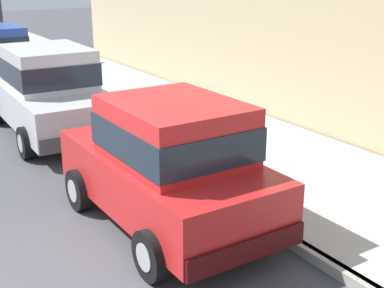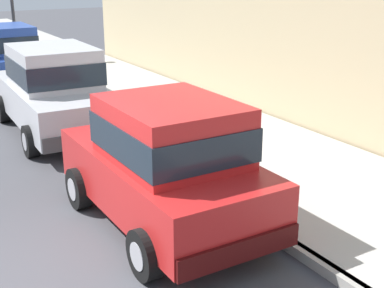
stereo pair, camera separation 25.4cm
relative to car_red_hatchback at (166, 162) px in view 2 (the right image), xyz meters
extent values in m
plane|color=#424247|center=(-2.13, -0.29, -0.98)|extent=(80.00, 80.00, 0.00)
cube|color=gray|center=(1.07, -0.29, -0.91)|extent=(0.16, 64.00, 0.14)
cube|color=#A8A59E|center=(2.87, -0.29, -0.91)|extent=(3.60, 64.00, 0.14)
cube|color=red|center=(0.00, 0.10, -0.28)|extent=(1.75, 3.71, 0.76)
cube|color=red|center=(0.00, -0.15, 0.50)|extent=(1.53, 1.91, 0.80)
cube|color=#19232D|center=(0.00, -0.15, 0.44)|extent=(1.56, 1.95, 0.44)
cube|color=#400A0A|center=(-0.02, 1.90, -0.52)|extent=(1.69, 0.21, 0.28)
cube|color=#400A0A|center=(0.01, -1.70, -0.52)|extent=(1.69, 0.21, 0.28)
cylinder|color=black|center=(-0.87, 1.24, -0.66)|extent=(0.23, 0.64, 0.64)
cylinder|color=#9E9EA3|center=(-0.87, 1.24, -0.66)|extent=(0.24, 0.35, 0.35)
cylinder|color=black|center=(0.85, 1.25, -0.66)|extent=(0.23, 0.64, 0.64)
cylinder|color=#9E9EA3|center=(0.85, 1.25, -0.66)|extent=(0.24, 0.35, 0.35)
cylinder|color=black|center=(-0.85, -1.06, -0.66)|extent=(0.23, 0.64, 0.64)
cylinder|color=#9E9EA3|center=(-0.85, -1.06, -0.66)|extent=(0.24, 0.35, 0.35)
cylinder|color=black|center=(0.87, -1.04, -0.66)|extent=(0.23, 0.64, 0.64)
cylinder|color=#9E9EA3|center=(0.87, -1.04, -0.66)|extent=(0.24, 0.35, 0.35)
cube|color=#EAEACC|center=(-0.55, 1.92, -0.16)|extent=(0.28, 0.08, 0.14)
cube|color=#EAEACC|center=(0.52, 1.93, -0.16)|extent=(0.28, 0.08, 0.14)
cube|color=#BCBCC1|center=(0.02, 5.30, -0.28)|extent=(1.90, 4.54, 0.76)
cube|color=#BCBCC1|center=(0.01, 5.20, 0.52)|extent=(1.63, 2.14, 0.84)
cube|color=#19232D|center=(0.01, 5.20, 0.46)|extent=(1.67, 2.18, 0.46)
cube|color=#424243|center=(0.07, 7.50, -0.52)|extent=(1.77, 0.24, 0.28)
cube|color=#424243|center=(-0.04, 3.10, -0.52)|extent=(1.77, 0.24, 0.28)
cylinder|color=black|center=(-0.85, 6.72, -0.66)|extent=(0.23, 0.64, 0.64)
cylinder|color=#9E9EA3|center=(-0.85, 6.72, -0.66)|extent=(0.25, 0.36, 0.35)
cylinder|color=black|center=(0.95, 6.68, -0.66)|extent=(0.23, 0.64, 0.64)
cylinder|color=#9E9EA3|center=(0.95, 6.68, -0.66)|extent=(0.25, 0.36, 0.35)
cylinder|color=black|center=(-0.92, 3.93, -0.66)|extent=(0.23, 0.64, 0.64)
cylinder|color=#9E9EA3|center=(-0.92, 3.93, -0.66)|extent=(0.25, 0.36, 0.35)
cylinder|color=black|center=(0.88, 3.89, -0.66)|extent=(0.23, 0.64, 0.64)
cylinder|color=#9E9EA3|center=(0.88, 3.89, -0.66)|extent=(0.25, 0.36, 0.35)
cube|color=#EAEACC|center=(-0.49, 7.55, -0.16)|extent=(0.28, 0.09, 0.14)
cube|color=#EAEACC|center=(0.63, 7.52, -0.16)|extent=(0.28, 0.09, 0.14)
cube|color=#28479E|center=(0.08, 10.63, -0.28)|extent=(1.73, 3.70, 0.76)
cube|color=#28479E|center=(0.08, 10.38, 0.50)|extent=(1.52, 1.90, 0.80)
cube|color=#19232D|center=(0.08, 10.38, 0.44)|extent=(1.55, 1.94, 0.44)
cube|color=#0E1837|center=(0.08, 8.83, -0.52)|extent=(1.69, 0.20, 0.28)
cylinder|color=black|center=(0.94, 11.77, -0.66)|extent=(0.22, 0.64, 0.64)
cylinder|color=#9E9EA3|center=(0.94, 11.77, -0.66)|extent=(0.24, 0.35, 0.35)
cylinder|color=black|center=(0.94, 9.48, -0.66)|extent=(0.22, 0.64, 0.64)
cylinder|color=#9E9EA3|center=(0.94, 9.48, -0.66)|extent=(0.24, 0.35, 0.35)
cube|color=#EAEACC|center=(0.61, 12.46, -0.16)|extent=(0.28, 0.08, 0.14)
ellipsoid|color=#999691|center=(2.26, 1.93, -0.56)|extent=(0.48, 0.36, 0.20)
cylinder|color=#999691|center=(2.16, 1.81, -0.75)|extent=(0.05, 0.05, 0.18)
cylinder|color=#999691|center=(2.11, 1.92, -0.75)|extent=(0.05, 0.05, 0.18)
cylinder|color=#999691|center=(2.41, 1.93, -0.75)|extent=(0.05, 0.05, 0.18)
cylinder|color=#999691|center=(2.36, 2.04, -0.75)|extent=(0.05, 0.05, 0.18)
sphere|color=#999691|center=(1.99, 1.81, -0.47)|extent=(0.17, 0.17, 0.17)
ellipsoid|color=#54524F|center=(1.91, 1.77, -0.49)|extent=(0.13, 0.11, 0.06)
cone|color=#999691|center=(2.02, 1.77, -0.38)|extent=(0.06, 0.06, 0.07)
cone|color=#999691|center=(1.98, 1.86, -0.38)|extent=(0.06, 0.06, 0.07)
cylinder|color=#999691|center=(2.49, 2.03, -0.50)|extent=(0.12, 0.08, 0.13)
cylinder|color=#2D2D33|center=(1.42, 14.97, 1.26)|extent=(0.12, 0.12, 4.20)
cube|color=tan|center=(4.97, 4.25, 1.49)|extent=(0.50, 20.00, 4.92)
camera|label=1|loc=(-3.41, -5.99, 2.59)|focal=49.85mm
camera|label=2|loc=(-3.19, -6.12, 2.59)|focal=49.85mm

